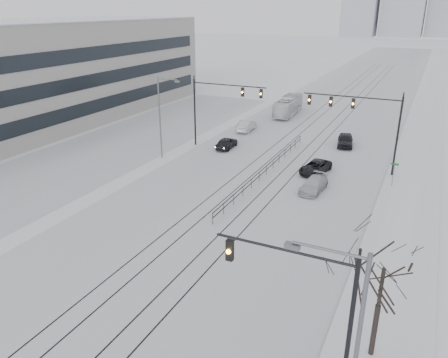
# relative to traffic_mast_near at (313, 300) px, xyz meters

# --- Properties ---
(road) EXTENTS (22.00, 260.00, 0.02)m
(road) POSITION_rel_traffic_mast_near_xyz_m (-10.79, 54.00, -4.55)
(road) COLOR silver
(road) RESTS_ON ground
(sidewalk_east) EXTENTS (5.00, 260.00, 0.16)m
(sidewalk_east) POSITION_rel_traffic_mast_near_xyz_m (2.71, 54.00, -4.48)
(sidewalk_east) COLOR white
(sidewalk_east) RESTS_ON ground
(curb) EXTENTS (0.10, 260.00, 0.12)m
(curb) POSITION_rel_traffic_mast_near_xyz_m (0.26, 54.00, -4.50)
(curb) COLOR gray
(curb) RESTS_ON ground
(parking_strip) EXTENTS (14.00, 60.00, 0.03)m
(parking_strip) POSITION_rel_traffic_mast_near_xyz_m (-30.79, 29.00, -4.55)
(parking_strip) COLOR silver
(parking_strip) RESTS_ON ground
(tram_rails) EXTENTS (5.30, 180.00, 0.01)m
(tram_rails) POSITION_rel_traffic_mast_near_xyz_m (-10.79, 34.00, -4.54)
(tram_rails) COLOR black
(tram_rails) RESTS_ON ground
(office_building) EXTENTS (20.20, 62.20, 14.11)m
(office_building) POSITION_rel_traffic_mast_near_xyz_m (-48.76, 29.00, 2.50)
(office_building) COLOR #B7B3AD
(office_building) RESTS_ON ground
(traffic_mast_near) EXTENTS (6.10, 0.37, 7.00)m
(traffic_mast_near) POSITION_rel_traffic_mast_near_xyz_m (0.00, 0.00, 0.00)
(traffic_mast_near) COLOR black
(traffic_mast_near) RESTS_ON ground
(traffic_mast_ne) EXTENTS (9.60, 0.37, 8.00)m
(traffic_mast_ne) POSITION_rel_traffic_mast_near_xyz_m (-2.64, 29.00, 1.20)
(traffic_mast_ne) COLOR black
(traffic_mast_ne) RESTS_ON ground
(traffic_mast_nw) EXTENTS (9.10, 0.37, 8.00)m
(traffic_mast_nw) POSITION_rel_traffic_mast_near_xyz_m (-19.31, 30.00, 1.01)
(traffic_mast_nw) COLOR black
(traffic_mast_nw) RESTS_ON ground
(street_light_east) EXTENTS (2.73, 0.25, 9.00)m
(street_light_east) POSITION_rel_traffic_mast_near_xyz_m (1.91, -3.00, 0.65)
(street_light_east) COLOR #595B60
(street_light_east) RESTS_ON ground
(street_light_west) EXTENTS (2.73, 0.25, 9.00)m
(street_light_west) POSITION_rel_traffic_mast_near_xyz_m (-22.99, 24.00, 0.65)
(street_light_west) COLOR #595B60
(street_light_west) RESTS_ON ground
(bare_tree) EXTENTS (4.40, 4.40, 6.10)m
(bare_tree) POSITION_rel_traffic_mast_near_xyz_m (2.41, 3.00, -0.07)
(bare_tree) COLOR black
(bare_tree) RESTS_ON ground
(median_fence) EXTENTS (0.06, 24.00, 1.00)m
(median_fence) POSITION_rel_traffic_mast_near_xyz_m (-10.79, 24.00, -4.04)
(median_fence) COLOR black
(median_fence) RESTS_ON ground
(street_sign) EXTENTS (0.70, 0.06, 2.40)m
(street_sign) POSITION_rel_traffic_mast_near_xyz_m (1.01, 26.00, -2.96)
(street_sign) COLOR #595B60
(street_sign) RESTS_ON ground
(sedan_sb_inner) EXTENTS (1.76, 4.05, 1.36)m
(sedan_sb_inner) POSITION_rel_traffic_mast_near_xyz_m (-18.18, 30.25, -3.88)
(sedan_sb_inner) COLOR black
(sedan_sb_inner) RESTS_ON ground
(sedan_sb_outer) EXTENTS (1.83, 4.59, 1.48)m
(sedan_sb_outer) POSITION_rel_traffic_mast_near_xyz_m (-19.09, 38.55, -3.82)
(sedan_sb_outer) COLOR #B5B9BD
(sedan_sb_outer) RESTS_ON ground
(sedan_nb_front) EXTENTS (2.82, 4.75, 1.24)m
(sedan_nb_front) POSITION_rel_traffic_mast_near_xyz_m (-6.46, 26.61, -3.94)
(sedan_nb_front) COLOR black
(sedan_nb_front) RESTS_ON ground
(sedan_nb_right) EXTENTS (2.10, 4.44, 1.25)m
(sedan_nb_right) POSITION_rel_traffic_mast_near_xyz_m (-5.40, 21.95, -3.94)
(sedan_nb_right) COLOR silver
(sedan_nb_right) RESTS_ON ground
(sedan_nb_far) EXTENTS (2.53, 4.68, 1.51)m
(sedan_nb_far) POSITION_rel_traffic_mast_near_xyz_m (-5.55, 37.27, -3.81)
(sedan_nb_far) COLOR black
(sedan_nb_far) RESTS_ON ground
(box_truck) EXTENTS (2.94, 10.16, 2.80)m
(box_truck) POSITION_rel_traffic_mast_near_xyz_m (-16.96, 50.25, -3.16)
(box_truck) COLOR silver
(box_truck) RESTS_ON ground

